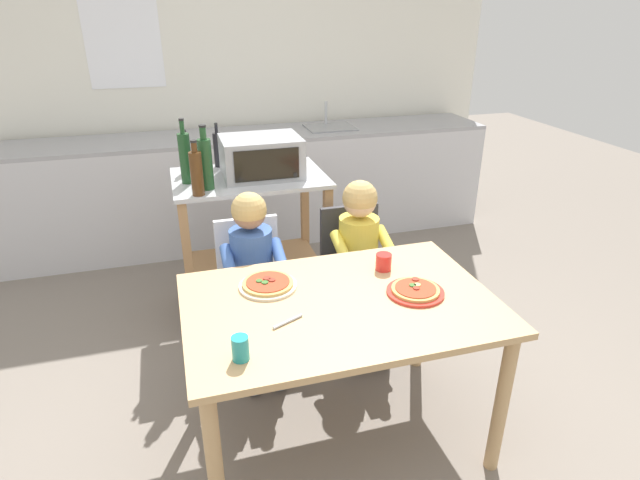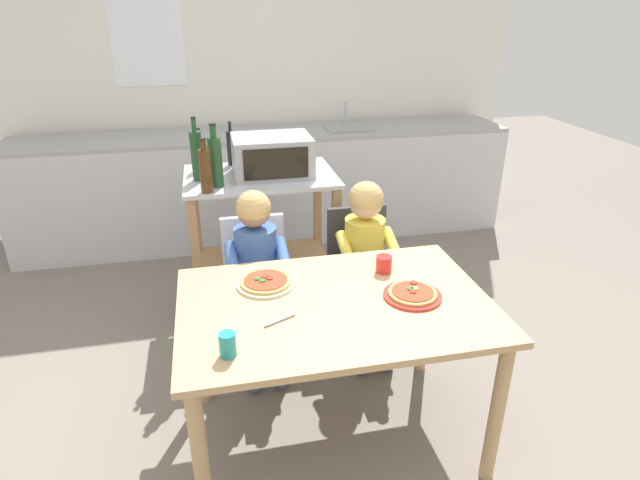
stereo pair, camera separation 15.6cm
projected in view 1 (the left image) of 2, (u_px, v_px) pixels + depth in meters
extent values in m
plane|color=slate|center=(286.00, 313.00, 3.45)|extent=(10.99, 10.99, 0.00)
cube|color=white|center=(236.00, 70.00, 4.37)|extent=(4.48, 0.12, 2.70)
cube|color=white|center=(122.00, 34.00, 3.97)|extent=(0.56, 0.01, 0.80)
cube|color=silver|center=(250.00, 188.00, 4.40)|extent=(4.03, 0.60, 0.88)
cube|color=#9E9EA3|center=(247.00, 135.00, 4.21)|extent=(4.03, 0.60, 0.03)
cube|color=gray|center=(330.00, 128.00, 4.38)|extent=(0.40, 0.33, 0.02)
cylinder|color=#B7BABF|center=(326.00, 113.00, 4.44)|extent=(0.02, 0.02, 0.20)
cube|color=#B7BABF|center=(249.00, 178.00, 3.14)|extent=(0.91, 0.62, 0.02)
cube|color=#AD7F51|center=(254.00, 264.00, 3.39)|extent=(0.84, 0.57, 0.02)
cube|color=#AD7F51|center=(190.00, 275.00, 2.99)|extent=(0.05, 0.05, 0.89)
cube|color=#AD7F51|center=(328.00, 256.00, 3.21)|extent=(0.05, 0.05, 0.89)
cube|color=#AD7F51|center=(185.00, 237.00, 3.46)|extent=(0.05, 0.05, 0.89)
cube|color=#AD7F51|center=(305.00, 224.00, 3.68)|extent=(0.05, 0.05, 0.89)
cube|color=#999BA0|center=(261.00, 157.00, 3.10)|extent=(0.46, 0.35, 0.23)
cube|color=black|center=(267.00, 165.00, 2.94)|extent=(0.37, 0.01, 0.18)
cylinder|color=black|center=(295.00, 175.00, 3.01)|extent=(0.02, 0.01, 0.02)
cylinder|color=#4C2D14|center=(187.00, 157.00, 3.18)|extent=(0.06, 0.06, 0.19)
cylinder|color=#4C2D14|center=(184.00, 137.00, 3.12)|extent=(0.02, 0.02, 0.06)
cylinder|color=black|center=(184.00, 131.00, 3.11)|extent=(0.03, 0.03, 0.01)
cylinder|color=black|center=(218.00, 150.00, 3.28)|extent=(0.05, 0.05, 0.21)
cylinder|color=black|center=(216.00, 129.00, 3.22)|extent=(0.02, 0.02, 0.05)
cylinder|color=black|center=(216.00, 124.00, 3.21)|extent=(0.02, 0.02, 0.01)
cylinder|color=#1E4723|center=(206.00, 165.00, 2.86)|extent=(0.07, 0.07, 0.28)
cylinder|color=#1E4723|center=(203.00, 133.00, 2.79)|extent=(0.04, 0.04, 0.07)
cylinder|color=black|center=(202.00, 126.00, 2.78)|extent=(0.04, 0.04, 0.01)
cylinder|color=#1E4723|center=(185.00, 159.00, 2.96)|extent=(0.07, 0.07, 0.29)
cylinder|color=#1E4723|center=(182.00, 127.00, 2.89)|extent=(0.03, 0.03, 0.07)
cylinder|color=black|center=(181.00, 120.00, 2.87)|extent=(0.03, 0.03, 0.01)
cylinder|color=#4C2D14|center=(197.00, 174.00, 2.78)|extent=(0.07, 0.07, 0.24)
cylinder|color=#4C2D14|center=(194.00, 147.00, 2.72)|extent=(0.03, 0.03, 0.05)
cylinder|color=black|center=(193.00, 141.00, 2.71)|extent=(0.03, 0.03, 0.01)
cube|color=tan|center=(340.00, 304.00, 2.19)|extent=(1.30, 0.87, 0.03)
cylinder|color=tan|center=(215.00, 469.00, 1.86)|extent=(0.06, 0.06, 0.70)
cylinder|color=tan|center=(502.00, 404.00, 2.17)|extent=(0.06, 0.06, 0.70)
cylinder|color=tan|center=(199.00, 348.00, 2.52)|extent=(0.06, 0.06, 0.70)
cylinder|color=tan|center=(421.00, 311.00, 2.82)|extent=(0.06, 0.06, 0.70)
cube|color=silver|center=(254.00, 294.00, 2.80)|extent=(0.36, 0.36, 0.04)
cube|color=silver|center=(247.00, 250.00, 2.86)|extent=(0.34, 0.03, 0.38)
cylinder|color=silver|center=(289.00, 339.00, 2.80)|extent=(0.03, 0.03, 0.42)
cylinder|color=silver|center=(233.00, 349.00, 2.73)|extent=(0.03, 0.03, 0.42)
cylinder|color=silver|center=(277.00, 310.00, 3.06)|extent=(0.03, 0.03, 0.42)
cylinder|color=silver|center=(226.00, 318.00, 2.99)|extent=(0.03, 0.03, 0.42)
cube|color=#333338|center=(357.00, 278.00, 2.97)|extent=(0.36, 0.36, 0.04)
cube|color=#333338|center=(349.00, 236.00, 3.03)|extent=(0.34, 0.03, 0.38)
cylinder|color=#333338|center=(390.00, 320.00, 2.97)|extent=(0.03, 0.03, 0.42)
cylinder|color=#333338|center=(340.00, 328.00, 2.89)|extent=(0.03, 0.03, 0.42)
cylinder|color=#333338|center=(371.00, 294.00, 3.23)|extent=(0.03, 0.03, 0.42)
cylinder|color=#333338|center=(324.00, 301.00, 3.16)|extent=(0.03, 0.03, 0.42)
cube|color=#424C6B|center=(272.00, 299.00, 2.68)|extent=(0.10, 0.30, 0.10)
cylinder|color=#424C6B|center=(279.00, 352.00, 2.67)|extent=(0.08, 0.08, 0.44)
cube|color=#424C6B|center=(245.00, 303.00, 2.65)|extent=(0.10, 0.30, 0.10)
cylinder|color=#424C6B|center=(252.00, 357.00, 2.63)|extent=(0.08, 0.08, 0.44)
cylinder|color=#3D60A8|center=(280.00, 259.00, 2.65)|extent=(0.06, 0.26, 0.15)
cylinder|color=#3D60A8|center=(229.00, 266.00, 2.58)|extent=(0.06, 0.26, 0.15)
cylinder|color=#3D60A8|center=(252.00, 260.00, 2.72)|extent=(0.22, 0.22, 0.34)
sphere|color=#A37556|center=(249.00, 212.00, 2.61)|extent=(0.17, 0.17, 0.17)
sphere|color=tan|center=(249.00, 210.00, 2.60)|extent=(0.18, 0.18, 0.18)
cube|color=#424C6B|center=(378.00, 281.00, 2.85)|extent=(0.10, 0.30, 0.10)
cylinder|color=#424C6B|center=(385.00, 331.00, 2.84)|extent=(0.08, 0.08, 0.44)
cube|color=#424C6B|center=(354.00, 285.00, 2.82)|extent=(0.10, 0.30, 0.10)
cylinder|color=#424C6B|center=(361.00, 335.00, 2.80)|extent=(0.08, 0.08, 0.44)
cylinder|color=yellow|center=(387.00, 245.00, 2.82)|extent=(0.06, 0.26, 0.15)
cylinder|color=yellow|center=(342.00, 250.00, 2.75)|extent=(0.06, 0.26, 0.15)
cylinder|color=yellow|center=(358.00, 245.00, 2.89)|extent=(0.22, 0.22, 0.33)
sphere|color=beige|center=(360.00, 201.00, 2.78)|extent=(0.18, 0.18, 0.18)
sphere|color=tan|center=(360.00, 198.00, 2.77)|extent=(0.19, 0.19, 0.19)
cylinder|color=beige|center=(268.00, 286.00, 2.29)|extent=(0.26, 0.26, 0.01)
cylinder|color=tan|center=(268.00, 283.00, 2.28)|extent=(0.23, 0.23, 0.01)
cylinder|color=#B23D23|center=(268.00, 282.00, 2.28)|extent=(0.19, 0.19, 0.00)
cylinder|color=#386628|center=(265.00, 282.00, 2.27)|extent=(0.03, 0.03, 0.01)
cylinder|color=#386628|center=(259.00, 281.00, 2.28)|extent=(0.03, 0.03, 0.01)
cylinder|color=maroon|center=(267.00, 278.00, 2.30)|extent=(0.03, 0.03, 0.01)
cylinder|color=maroon|center=(272.00, 280.00, 2.29)|extent=(0.03, 0.03, 0.01)
cylinder|color=red|center=(415.00, 292.00, 2.24)|extent=(0.25, 0.25, 0.01)
cylinder|color=tan|center=(415.00, 290.00, 2.23)|extent=(0.21, 0.21, 0.01)
cylinder|color=#B23D23|center=(416.00, 288.00, 2.23)|extent=(0.18, 0.18, 0.00)
cylinder|color=maroon|center=(415.00, 279.00, 2.29)|extent=(0.03, 0.03, 0.01)
cylinder|color=maroon|center=(416.00, 288.00, 2.22)|extent=(0.03, 0.03, 0.01)
cylinder|color=#386628|center=(413.00, 285.00, 2.24)|extent=(0.03, 0.03, 0.01)
cylinder|color=#DBC666|center=(417.00, 285.00, 2.25)|extent=(0.03, 0.03, 0.01)
cylinder|color=red|center=(384.00, 262.00, 2.42)|extent=(0.07, 0.07, 0.08)
cylinder|color=teal|center=(240.00, 348.00, 1.81)|extent=(0.06, 0.06, 0.09)
cylinder|color=#B7BABF|center=(288.00, 321.00, 2.03)|extent=(0.13, 0.07, 0.01)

